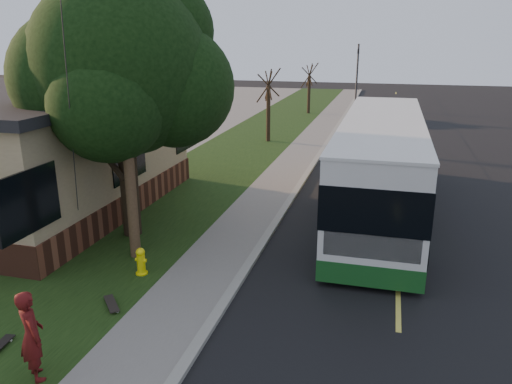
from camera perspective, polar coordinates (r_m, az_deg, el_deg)
ground at (r=12.90m, az=-2.40°, el=-10.92°), size 120.00×120.00×0.00m
road at (r=21.71m, az=15.81°, el=0.37°), size 8.00×80.00×0.01m
curb at (r=21.96m, az=5.36°, el=1.30°), size 0.25×80.00×0.12m
sidewalk at (r=22.14m, az=2.81°, el=1.44°), size 2.00×80.00×0.08m
grass_verge at (r=23.10m, az=-5.71°, el=2.04°), size 5.00×80.00×0.07m
building_lot at (r=28.15m, az=-25.18°, el=3.22°), size 15.00×80.00×0.04m
fire_hydrant at (r=13.63m, az=-13.01°, el=-7.72°), size 0.32×0.32×0.74m
utility_pole at (r=13.69m, az=-14.93°, el=10.60°), size 2.86×3.21×9.07m
leafy_tree at (r=15.50m, az=-14.89°, el=13.32°), size 6.30×6.00×7.80m
bare_tree_near at (r=29.91m, az=1.42°, el=9.77°), size 1.38×1.21×4.31m
bare_tree_far at (r=41.53m, az=6.08°, el=11.61°), size 1.38×1.21×4.03m
traffic_signal at (r=45.02m, az=11.49°, el=13.29°), size 0.18×0.22×5.50m
transit_bus at (r=18.18m, az=14.03°, el=3.19°), size 2.91×12.62×3.41m
skateboarder at (r=10.21m, az=-24.28°, el=-14.70°), size 0.77×0.72×1.77m
skateboard_spare at (r=12.42m, az=-16.19°, el=-12.17°), size 0.73×0.79×0.08m
dumpster at (r=21.06m, az=-17.36°, el=1.83°), size 1.71×1.41×1.42m
distant_car at (r=38.81m, az=14.82°, el=8.79°), size 2.19×4.26×1.39m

